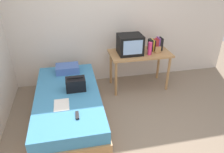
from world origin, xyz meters
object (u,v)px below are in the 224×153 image
Objects in this scene: book_row at (155,44)px; pillow at (67,69)px; water_bottle at (150,48)px; picture_frame at (158,50)px; remote_dark at (77,115)px; magazine at (62,105)px; handbag at (76,84)px; bed at (69,107)px; tv at (130,44)px; desk at (140,57)px.

book_row is 0.64× the size of pillow.
water_bottle reaches higher than picture_frame.
book_row is 2.19m from remote_dark.
magazine is (-0.11, -1.01, -0.06)m from pillow.
magazine is 0.35m from remote_dark.
book_row is at bearing 41.31° from remote_dark.
water_bottle is 1.92m from magazine.
handbag is at bearing -154.07° from book_row.
pillow is (0.03, 0.72, 0.32)m from bed.
picture_frame is (0.18, 0.04, -0.06)m from water_bottle.
magazine is (-1.29, -1.06, -0.41)m from tv.
handbag reaches higher than bed.
water_bottle is at bearing -168.42° from picture_frame.
water_bottle is 0.80× the size of handbag.
book_row reaches higher than water_bottle.
pillow is 1.30m from remote_dark.
desk is 2.85× the size of pillow.
picture_frame is (0.53, -0.08, -0.12)m from tv.
picture_frame is at bearing 11.58° from water_bottle.
pillow is at bearing 87.81° from bed.
pillow is at bearing -177.45° from desk.
book_row is 2.13× the size of picture_frame.
bed is at bearing -151.07° from desk.
handbag reaches higher than magazine.
tv is 1.84× the size of water_bottle.
remote_dark is at bearing -54.81° from magazine.
tv is 0.55m from book_row.
water_bottle is at bearing -43.55° from desk.
tv is 1.52× the size of magazine.
handbag is (-1.06, -0.70, -0.32)m from tv.
picture_frame is at bearing 21.58° from bed.
bed is 6.90× the size of magazine.
bed is 4.91× the size of pillow.
water_bottle is 0.83× the size of magazine.
picture_frame is at bearing 28.33° from magazine.
picture_frame is at bearing 38.06° from remote_dark.
pillow is 1.36× the size of handbag.
bed is 0.39m from handbag.
water_bottle is (0.35, -0.12, -0.06)m from tv.
handbag is at bearing -146.71° from tv.
remote_dark is at bearing -133.60° from desk.
book_row is (0.19, 0.20, -0.01)m from water_bottle.
pillow reaches higher than remote_dark.
bed is 0.40m from magazine.
book_row is (0.54, 0.08, -0.07)m from tv.
picture_frame is (1.73, 0.68, 0.56)m from bed.
picture_frame is 0.79× the size of remote_dark.
book_row is at bearing 4.39° from pillow.
desk is at bearing 163.61° from picture_frame.
remote_dark is (-1.62, -1.26, -0.29)m from picture_frame.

